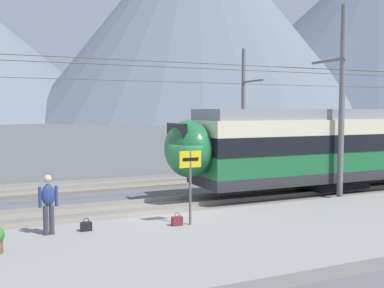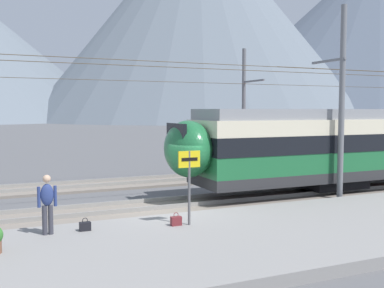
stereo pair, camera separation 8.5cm
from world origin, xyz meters
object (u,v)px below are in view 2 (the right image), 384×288
object	(u,v)px
handbag_beside_passenger	(85,226)
handbag_near_sign	(176,221)
platform_sign	(189,171)
catenary_mast_mid	(340,101)
catenary_mast_far_side	(245,108)
passenger_walking	(47,201)

from	to	relation	value
handbag_beside_passenger	handbag_near_sign	world-z (taller)	handbag_near_sign
platform_sign	catenary_mast_mid	bearing A→B (deg)	16.13
catenary_mast_mid	catenary_mast_far_side	world-z (taller)	catenary_mast_mid
platform_sign	handbag_beside_passenger	size ratio (longest dim) A/B	5.93
catenary_mast_mid	catenary_mast_far_side	distance (m)	9.56
catenary_mast_mid	passenger_walking	size ratio (longest dim) A/B	28.35
passenger_walking	catenary_mast_mid	bearing A→B (deg)	7.89
catenary_mast_far_side	passenger_walking	bearing A→B (deg)	-139.14
catenary_mast_far_side	passenger_walking	size ratio (longest dim) A/B	28.35
catenary_mast_far_side	handbag_beside_passenger	size ratio (longest dim) A/B	125.77
catenary_mast_far_side	catenary_mast_mid	bearing A→B (deg)	-96.42
platform_sign	passenger_walking	size ratio (longest dim) A/B	1.34
catenary_mast_far_side	passenger_walking	distance (m)	17.22
catenary_mast_far_side	handbag_beside_passenger	xyz separation A→B (m)	(-11.84, -11.14, -3.52)
handbag_beside_passenger	catenary_mast_far_side	bearing A→B (deg)	43.27
catenary_mast_mid	catenary_mast_far_side	xyz separation A→B (m)	(1.07, 9.49, -0.23)
catenary_mast_mid	handbag_near_sign	xyz separation A→B (m)	(-8.13, -2.15, -3.74)
catenary_mast_far_side	platform_sign	world-z (taller)	catenary_mast_far_side
platform_sign	handbag_near_sign	distance (m)	1.57
platform_sign	passenger_walking	xyz separation A→B (m)	(-4.06, 0.60, -0.71)
catenary_mast_far_side	platform_sign	xyz separation A→B (m)	(-8.80, -11.73, -1.99)
catenary_mast_mid	handbag_beside_passenger	distance (m)	11.52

